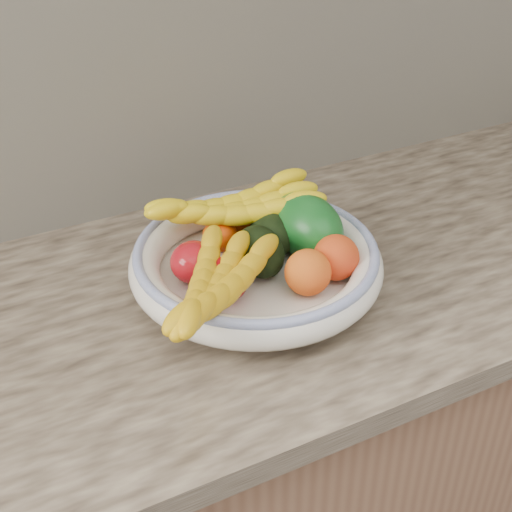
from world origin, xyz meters
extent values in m
cube|color=brown|center=(0.00, 1.68, 0.43)|extent=(2.40, 0.62, 0.86)
cube|color=tan|center=(0.00, 1.68, 0.88)|extent=(2.44, 0.66, 0.04)
cube|color=beige|center=(0.00, 1.99, 1.15)|extent=(2.40, 0.02, 0.50)
cylinder|color=white|center=(0.00, 1.66, 0.91)|extent=(0.13, 0.13, 0.02)
cylinder|color=white|center=(0.00, 1.66, 0.92)|extent=(0.32, 0.32, 0.01)
torus|color=white|center=(0.00, 1.66, 0.95)|extent=(0.39, 0.39, 0.05)
torus|color=#3A50A5|center=(0.00, 1.66, 0.97)|extent=(0.37, 0.37, 0.02)
ellipsoid|color=#F24D05|center=(-0.02, 1.75, 0.95)|extent=(0.06, 0.06, 0.05)
ellipsoid|color=#DE4904|center=(0.04, 1.78, 0.95)|extent=(0.08, 0.08, 0.05)
ellipsoid|color=#A00F17|center=(-0.09, 1.68, 0.96)|extent=(0.09, 0.09, 0.06)
ellipsoid|color=#9E0309|center=(-0.07, 1.62, 0.96)|extent=(0.09, 0.09, 0.07)
ellipsoid|color=black|center=(0.01, 1.66, 0.96)|extent=(0.08, 0.11, 0.07)
ellipsoid|color=black|center=(0.05, 1.70, 0.96)|extent=(0.10, 0.12, 0.07)
ellipsoid|color=#0F5018|center=(0.10, 1.68, 0.98)|extent=(0.14, 0.16, 0.13)
ellipsoid|color=orange|center=(0.04, 1.58, 0.97)|extent=(0.08, 0.08, 0.07)
ellipsoid|color=orange|center=(0.10, 1.59, 0.97)|extent=(0.08, 0.08, 0.07)
camera|label=1|loc=(-0.41, 0.85, 1.56)|focal=50.00mm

